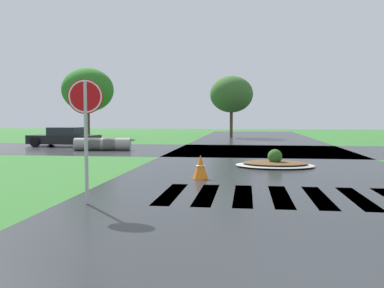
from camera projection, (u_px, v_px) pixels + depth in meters
The scene contains 9 objects.
asphalt_roadway at pixel (271, 173), 14.22m from camera, with size 9.92×80.00×0.01m, color #232628.
asphalt_cross_road at pixel (261, 151), 23.62m from camera, with size 90.00×8.93×0.01m, color #232628.
crosswalk_stripes at pixel (280, 196), 10.07m from camera, with size 5.85×2.97×0.01m.
stop_sign at pixel (86, 111), 9.03m from camera, with size 0.74×0.23×2.76m.
median_island at pixel (275, 163), 16.03m from camera, with size 3.04×2.28×0.68m.
car_white_sedan at pixel (65, 138), 27.00m from camera, with size 4.60×2.36×1.24m.
drainage_pipe_stack at pixel (103, 144), 23.75m from camera, with size 3.26×1.15×0.72m.
traffic_cone at pixel (201, 167), 12.90m from camera, with size 0.48×0.48×0.75m.
background_treeline at pixel (230, 93), 36.65m from camera, with size 45.65×6.61×6.34m.
Camera 1 is at (-0.83, -4.36, 1.94)m, focal length 38.78 mm.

